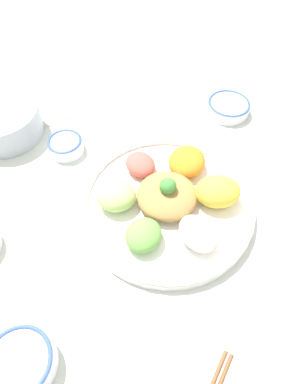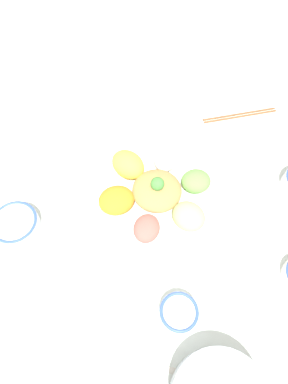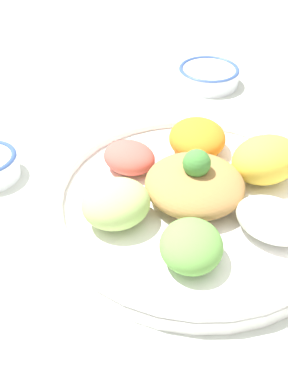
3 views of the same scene
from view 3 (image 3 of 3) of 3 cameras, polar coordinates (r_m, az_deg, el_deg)
ground_plane at (r=0.57m, az=7.60°, el=-4.18°), size 2.40×2.40×0.00m
salad_platter at (r=0.57m, az=6.51°, el=-0.23°), size 0.37×0.37×0.09m
sauce_bowl_dark at (r=0.88m, az=8.19°, el=14.49°), size 0.11×0.11×0.03m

